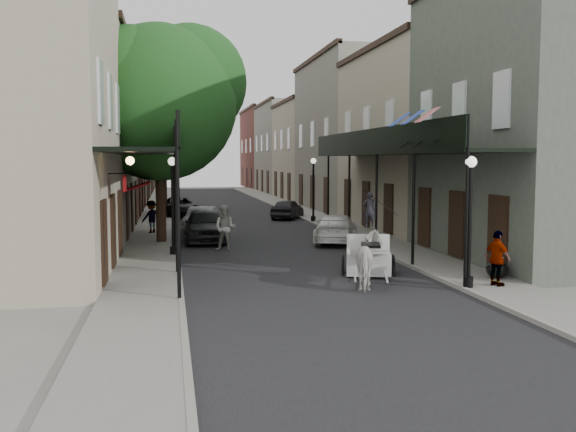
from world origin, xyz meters
name	(u,v)px	position (x,y,z in m)	size (l,w,h in m)	color
ground	(312,283)	(0.00, 0.00, 0.00)	(140.00, 140.00, 0.00)	gray
road	(240,221)	(0.00, 20.00, 0.01)	(8.00, 90.00, 0.01)	black
sidewalk_left	(157,222)	(-5.00, 20.00, 0.06)	(2.20, 90.00, 0.12)	gray
sidewalk_right	(320,219)	(5.00, 20.00, 0.06)	(2.20, 90.00, 0.12)	gray
building_row_left	(108,139)	(-8.60, 30.00, 5.25)	(5.00, 80.00, 10.50)	#A69B85
building_row_right	(336,140)	(8.60, 30.00, 5.25)	(5.00, 80.00, 10.50)	gray
gallery_left	(154,152)	(-4.79, 6.98, 4.05)	(2.20, 18.05, 4.88)	black
gallery_right	(388,152)	(4.79, 6.98, 4.05)	(2.20, 18.05, 4.88)	black
tree_near	(168,97)	(-4.20, 10.18, 6.49)	(7.31, 6.80, 9.63)	#382619
tree_far	(168,128)	(-4.25, 24.18, 5.84)	(6.45, 6.00, 8.61)	#382619
lamppost_right_near	(470,220)	(4.10, -2.00, 2.05)	(0.32, 0.32, 3.71)	black
lamppost_left	(173,204)	(-4.10, 6.00, 2.05)	(0.32, 0.32, 3.71)	black
lamppost_right_far	(313,189)	(4.10, 18.00, 2.05)	(0.32, 0.32, 3.71)	black
horse	(371,260)	(1.52, -1.00, 0.82)	(0.88, 1.94, 1.64)	silver
carriage	(368,241)	(2.22, 1.46, 1.06)	(2.10, 2.69, 2.74)	black
pedestrian_walking	(225,228)	(-2.00, 7.34, 0.94)	(0.92, 0.71, 1.89)	#A8AAA0
pedestrian_sidewalk_left	(151,217)	(-5.12, 13.62, 0.92)	(1.04, 0.59, 1.60)	gray
pedestrian_sidewalk_right	(497,258)	(4.98, -2.00, 0.92)	(0.93, 0.39, 1.59)	gray
car_left_near	(205,225)	(-2.64, 10.47, 0.77)	(1.82, 4.51, 1.54)	black
car_left_mid	(201,219)	(-2.60, 15.07, 0.62)	(1.32, 3.77, 1.24)	#A5A5AA
car_left_far	(179,207)	(-3.60, 24.00, 0.65)	(2.14, 4.64, 1.29)	black
car_right_near	(336,229)	(3.12, 9.00, 0.65)	(1.81, 4.45, 1.29)	white
car_right_far	(287,209)	(3.11, 21.02, 0.64)	(1.50, 3.73, 1.27)	black
trash_bags	(498,268)	(5.72, -0.70, 0.39)	(0.93, 1.08, 0.57)	black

